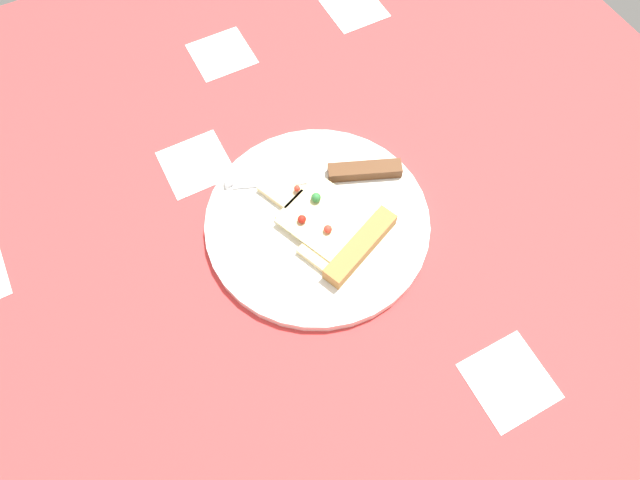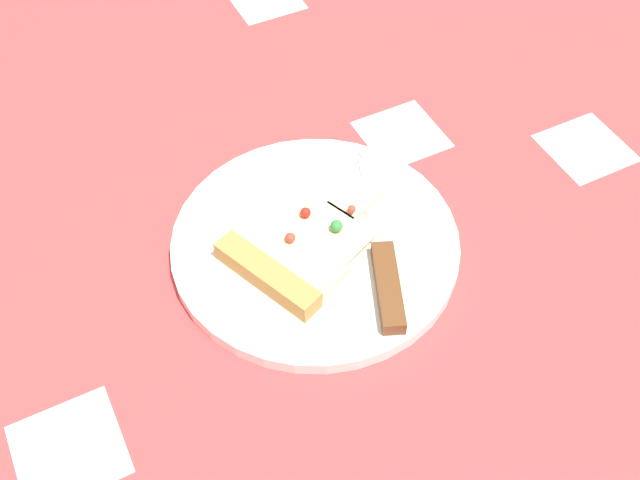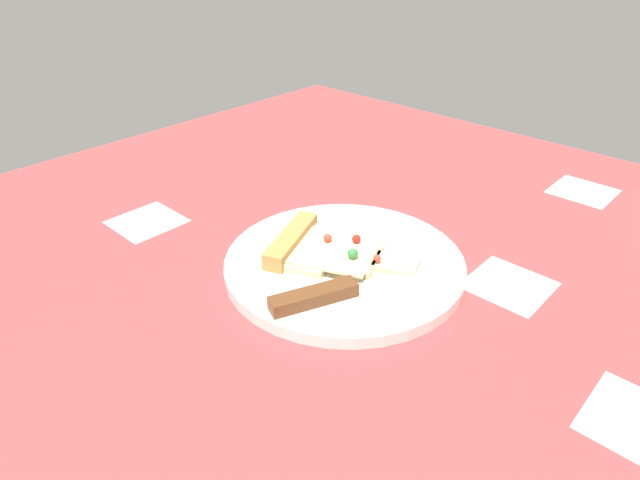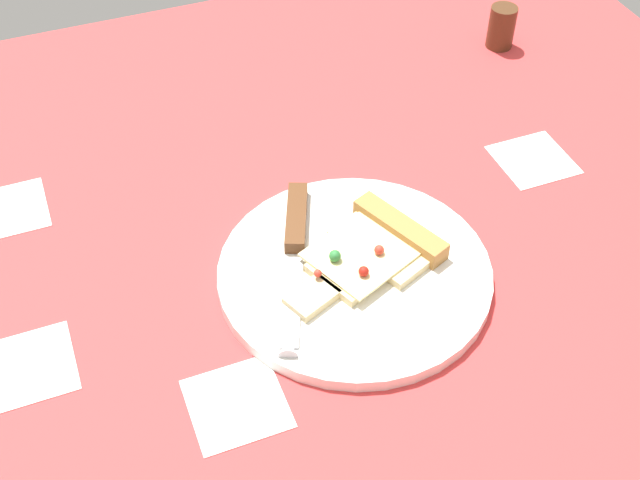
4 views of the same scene
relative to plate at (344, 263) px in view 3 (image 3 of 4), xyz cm
name	(u,v)px [view 3 (image 3 of 4)]	position (x,y,z in cm)	size (l,w,h in cm)	color
ground_plane	(340,281)	(0.13, -0.84, -2.26)	(124.57, 124.57, 3.00)	#D13838
plate	(344,263)	(0.00, 0.00, 0.00)	(29.61, 29.61, 1.53)	white
pizza_slice	(324,249)	(-2.39, -1.00, 1.56)	(19.06, 14.53, 2.58)	beige
knife	(351,288)	(5.21, -4.81, 1.37)	(11.19, 22.95, 2.45)	silver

